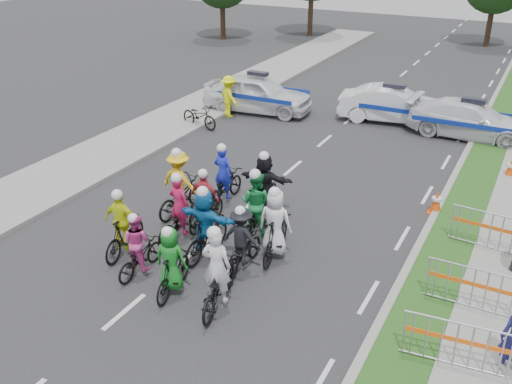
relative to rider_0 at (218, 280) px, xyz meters
The scene contains 27 objects.
ground 2.18m from the rider_0, 146.23° to the right, with size 90.00×90.00×0.00m, color #28282B.
curb_right 5.16m from the rider_0, 48.73° to the left, with size 0.20×60.00×0.12m, color gray.
grass_strip 5.64m from the rider_0, 43.34° to the left, with size 1.20×60.00×0.11m, color #1B4E19.
sidewalk_left 9.10m from the rider_0, 154.93° to the left, with size 3.00×60.00×0.13m, color gray.
rider_0 is the anchor object (origin of this frame).
rider_1 1.18m from the rider_0, behind, with size 0.81×1.73×1.77m.
rider_2 2.38m from the rider_0, behind, with size 0.69×1.63×1.66m.
rider_3 3.33m from the rider_0, 166.74° to the left, with size 0.98×1.82×1.86m.
rider_4 1.57m from the rider_0, 99.03° to the left, with size 0.98×1.73×1.77m.
rider_5 2.10m from the rider_0, 129.22° to the left, with size 1.61×1.92×2.01m.
rider_6 3.24m from the rider_0, 138.81° to the left, with size 0.82×1.95×1.94m.
rider_7 2.42m from the rider_0, 84.67° to the left, with size 0.90×1.95×2.00m.
rider_8 3.15m from the rider_0, 102.06° to the left, with size 0.86×2.01×2.03m.
rider_9 3.65m from the rider_0, 126.24° to the left, with size 0.91×1.71×1.79m.
rider_10 4.65m from the rider_0, 134.46° to the left, with size 1.18×2.06×2.06m.
rider_11 4.55m from the rider_0, 103.72° to the left, with size 1.61×1.91×1.97m.
rider_12 5.16m from the rider_0, 119.01° to the left, with size 0.70×1.90×1.92m.
police_car_0 14.21m from the rider_0, 113.89° to the left, with size 1.93×4.80×1.64m, color white.
police_car_1 14.39m from the rider_0, 90.40° to the left, with size 1.55×4.44×1.46m, color white.
police_car_2 14.28m from the rider_0, 77.34° to the left, with size 1.97×4.84×1.40m, color white.
marshal_hiviz 13.50m from the rider_0, 118.96° to the left, with size 1.15×0.66×1.78m, color #F8F70D.
barrier_0 4.99m from the rider_0, ahead, with size 2.00×0.50×1.12m, color #A5A8AD, non-canonical shape.
barrier_1 5.51m from the rider_0, 25.43° to the left, with size 2.00×0.50×1.12m, color #A5A8AD, non-canonical shape.
barrier_2 7.18m from the rider_0, 46.12° to the left, with size 2.00×0.50×1.12m, color #A5A8AD, non-canonical shape.
cone_0 7.55m from the rider_0, 63.75° to the left, with size 0.40×0.40×0.70m.
cone_1 11.56m from the rider_0, 64.41° to the left, with size 0.40×0.40×0.70m.
parked_bike 12.12m from the rider_0, 124.64° to the left, with size 0.65×1.85×0.97m, color black.
Camera 1 is at (7.26, -7.64, 7.80)m, focal length 40.00 mm.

